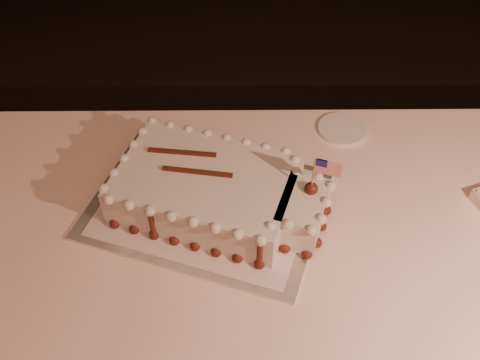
{
  "coord_description": "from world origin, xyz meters",
  "views": [
    {
      "loc": [
        -0.04,
        -0.2,
        1.75
      ],
      "look_at": [
        -0.03,
        0.64,
        0.84
      ],
      "focal_mm": 40.0,
      "sensor_mm": 36.0,
      "label": 1
    }
  ],
  "objects_px": {
    "cake_board": "(207,204)",
    "sheet_cake": "(218,192)",
    "side_plate": "(342,129)",
    "banquet_table": "(251,299)"
  },
  "relations": [
    {
      "from": "sheet_cake",
      "to": "side_plate",
      "type": "height_order",
      "value": "sheet_cake"
    },
    {
      "from": "sheet_cake",
      "to": "banquet_table",
      "type": "bearing_deg",
      "value": -21.35
    },
    {
      "from": "sheet_cake",
      "to": "side_plate",
      "type": "xyz_separation_m",
      "value": [
        0.34,
        0.28,
        -0.05
      ]
    },
    {
      "from": "banquet_table",
      "to": "sheet_cake",
      "type": "relative_size",
      "value": 4.47
    },
    {
      "from": "cake_board",
      "to": "sheet_cake",
      "type": "xyz_separation_m",
      "value": [
        0.03,
        -0.01,
        0.05
      ]
    },
    {
      "from": "side_plate",
      "to": "sheet_cake",
      "type": "bearing_deg",
      "value": -140.72
    },
    {
      "from": "cake_board",
      "to": "sheet_cake",
      "type": "distance_m",
      "value": 0.06
    },
    {
      "from": "cake_board",
      "to": "side_plate",
      "type": "height_order",
      "value": "side_plate"
    },
    {
      "from": "side_plate",
      "to": "banquet_table",
      "type": "bearing_deg",
      "value": -129.54
    },
    {
      "from": "banquet_table",
      "to": "side_plate",
      "type": "bearing_deg",
      "value": 50.46
    }
  ]
}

